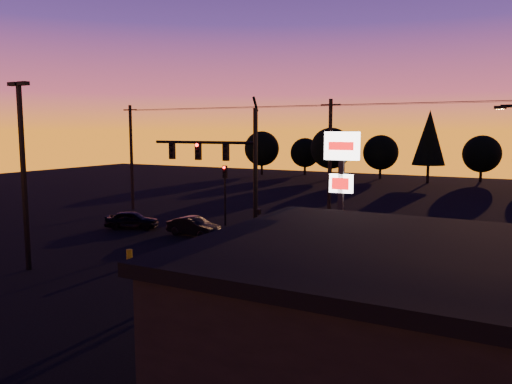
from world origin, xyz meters
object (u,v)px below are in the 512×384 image
Objects in this scene: bollard at (129,258)px; secondary_signal at (225,186)px; car_left at (132,220)px; car_right at (346,239)px; pylon_sign at (341,176)px; suv_parked at (309,299)px; traffic_signal_mast at (229,166)px; parking_lot_light at (23,163)px; car_mid at (194,227)px.

secondary_signal is at bearing 97.70° from bollard.
car_left is 15.28m from car_right.
pylon_sign is at bearing -39.77° from secondary_signal.
pylon_sign reaches higher than bollard.
suv_parked is (2.14, -10.97, 0.14)m from car_right.
car_left reaches higher than bollard.
traffic_signal_mast is 1.26× the size of pylon_sign.
traffic_signal_mast is 9.51× the size of bollard.
parking_lot_light reaches higher than secondary_signal.
parking_lot_light is at bearing -146.50° from bollard.
pylon_sign is at bearing -19.36° from traffic_signal_mast.
car_right is at bearing 105.60° from pylon_sign.
car_mid is (0.10, -4.05, -2.25)m from secondary_signal.
bollard is 0.21× the size of car_right.
car_left is at bearing -103.17° from car_right.
car_mid is (5.27, 0.04, -0.01)m from car_left.
car_left is at bearing 131.34° from bollard.
traffic_signal_mast is 10.67m from suv_parked.
parking_lot_light is 15.19m from pylon_sign.
car_mid is (-1.49, 7.73, 0.16)m from bollard.
traffic_signal_mast is 0.94× the size of parking_lot_light.
secondary_signal is at bearing 123.19° from traffic_signal_mast.
secondary_signal is at bearing 5.46° from car_mid.
car_mid is 0.87× the size of car_right.
secondary_signal is 15.75m from pylon_sign.
suv_parked is (12.21, -14.05, -2.10)m from secondary_signal.
car_left is at bearing 104.41° from parking_lot_light.
traffic_signal_mast reaches higher than car_left.
parking_lot_light is at bearing -64.75° from car_right.
pylon_sign reaches higher than car_right.
parking_lot_light reaches higher than car_left.
parking_lot_light is at bearing -136.63° from traffic_signal_mast.
car_mid is at bearing 100.90° from bollard.
car_left is 20.03m from suv_parked.
car_left is 0.66× the size of suv_parked.
car_mid reaches higher than bollard.
suv_parked is (7.31, -6.56, -4.17)m from traffic_signal_mast.
car_mid is at bearing -113.44° from car_left.
traffic_signal_mast is at bearing -56.81° from secondary_signal.
suv_parked reaches higher than car_right.
traffic_signal_mast reaches higher than pylon_sign.
traffic_signal_mast is at bearing -132.54° from car_left.
parking_lot_light reaches higher than pylon_sign.
secondary_signal reaches higher than car_right.
car_right is (10.07, -3.09, -2.24)m from secondary_signal.
car_left is 0.98× the size of car_mid.
parking_lot_light reaches higher than car_right.
bollard is 0.25× the size of car_left.
suv_parked is at bearing -5.91° from car_right.
traffic_signal_mast is at bearing -121.66° from car_mid.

